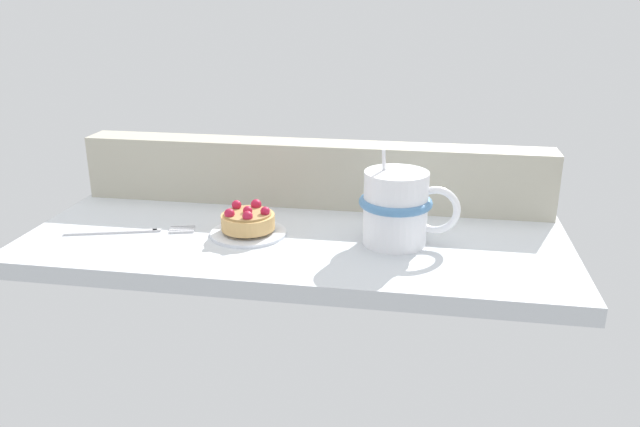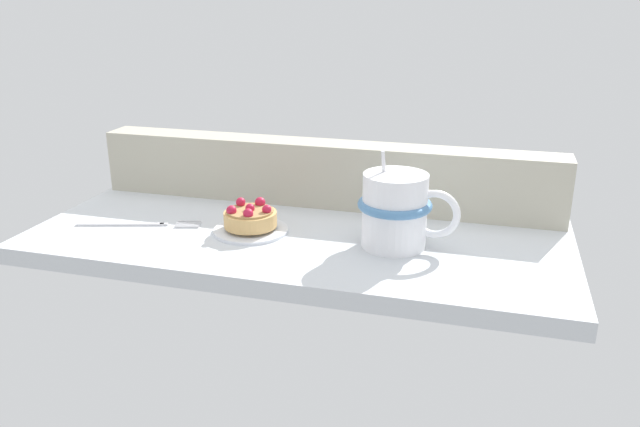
# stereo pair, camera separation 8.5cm
# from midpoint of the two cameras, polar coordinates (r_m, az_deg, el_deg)

# --- Properties ---
(ground_plane) EXTENTS (0.75, 0.33, 0.02)m
(ground_plane) POSITION_cam_midpoint_polar(r_m,az_deg,el_deg) (0.89, -4.88, -2.55)
(ground_plane) COLOR silver
(window_rail_back) EXTENTS (0.74, 0.06, 0.10)m
(window_rail_back) POSITION_cam_midpoint_polar(r_m,az_deg,el_deg) (0.99, -3.08, 3.62)
(window_rail_back) COLOR #B2AD99
(window_rail_back) RESTS_ON ground_plane
(dessert_plate) EXTENTS (0.11, 0.11, 0.01)m
(dessert_plate) POSITION_cam_midpoint_polar(r_m,az_deg,el_deg) (0.89, -9.25, -1.69)
(dessert_plate) COLOR silver
(dessert_plate) RESTS_ON ground_plane
(raspberry_tart) EXTENTS (0.07, 0.07, 0.03)m
(raspberry_tart) POSITION_cam_midpoint_polar(r_m,az_deg,el_deg) (0.88, -9.32, -0.59)
(raspberry_tart) COLOR tan
(raspberry_tart) RESTS_ON dessert_plate
(coffee_mug) EXTENTS (0.13, 0.10, 0.13)m
(coffee_mug) POSITION_cam_midpoint_polar(r_m,az_deg,el_deg) (0.83, 4.13, 0.52)
(coffee_mug) COLOR white
(coffee_mug) RESTS_ON ground_plane
(dessert_fork) EXTENTS (0.18, 0.06, 0.01)m
(dessert_fork) POSITION_cam_midpoint_polar(r_m,az_deg,el_deg) (0.94, -19.23, -1.49)
(dessert_fork) COLOR silver
(dessert_fork) RESTS_ON ground_plane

